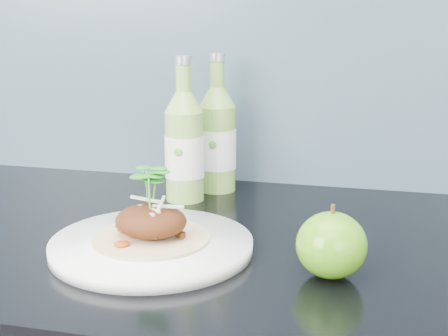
{
  "coord_description": "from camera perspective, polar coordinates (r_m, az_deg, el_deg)",
  "views": [
    {
      "loc": [
        0.22,
        0.92,
        1.2
      ],
      "look_at": [
        0.03,
        1.68,
        1.0
      ],
      "focal_mm": 50.0,
      "sensor_mm": 36.0,
      "label": 1
    }
  ],
  "objects": [
    {
      "name": "pork_taco",
      "position": [
        0.79,
        -6.7,
        -4.6
      ],
      "size": [
        0.15,
        0.15,
        0.1
      ],
      "color": "tan",
      "rests_on": "dinner_plate"
    },
    {
      "name": "green_apple",
      "position": [
        0.73,
        9.79,
        -6.96
      ],
      "size": [
        0.1,
        0.1,
        0.09
      ],
      "rotation": [
        0.0,
        0.0,
        -0.24
      ],
      "color": "#45800E",
      "rests_on": "kitchen_counter"
    },
    {
      "name": "cider_bottle_right",
      "position": [
        1.05,
        -0.61,
        2.61
      ],
      "size": [
        0.07,
        0.07,
        0.23
      ],
      "rotation": [
        0.0,
        0.0,
        0.12
      ],
      "color": "#7DAF48",
      "rests_on": "kitchen_counter"
    },
    {
      "name": "cider_bottle_left",
      "position": [
        1.0,
        -3.65,
        1.97
      ],
      "size": [
        0.07,
        0.07,
        0.23
      ],
      "rotation": [
        0.0,
        0.0,
        0.17
      ],
      "color": "#83B84C",
      "rests_on": "kitchen_counter"
    },
    {
      "name": "dinner_plate",
      "position": [
        0.8,
        -6.63,
        -7.04
      ],
      "size": [
        0.32,
        0.32,
        0.02
      ],
      "color": "white",
      "rests_on": "kitchen_counter"
    }
  ]
}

